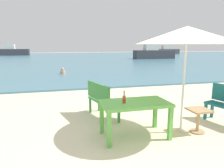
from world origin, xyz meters
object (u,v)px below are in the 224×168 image
object	(u,v)px
bench_green_left	(101,98)
swimmer_person	(63,71)
beer_bottle_amber	(124,99)
side_table_wood	(198,117)
picnic_table_green	(135,107)
boat_cargo_ship	(153,53)
boat_fishing_trawler	(167,51)
boat_barge	(12,51)
patio_umbrella	(187,35)

from	to	relation	value
bench_green_left	swimmer_person	world-z (taller)	bench_green_left
beer_bottle_amber	side_table_wood	distance (m)	1.77
picnic_table_green	swimmer_person	xyz separation A→B (m)	(-1.35, 9.91, -0.41)
picnic_table_green	bench_green_left	xyz separation A→B (m)	(-0.46, 1.28, -0.11)
boat_cargo_ship	picnic_table_green	bearing A→B (deg)	-116.71
side_table_wood	boat_cargo_ship	size ratio (longest dim) A/B	0.09
swimmer_person	boat_fishing_trawler	xyz separation A→B (m)	(24.56, 29.72, 0.57)
picnic_table_green	beer_bottle_amber	bearing A→B (deg)	-172.33
bench_green_left	beer_bottle_amber	bearing A→B (deg)	-80.82
swimmer_person	boat_fishing_trawler	world-z (taller)	boat_fishing_trawler
swimmer_person	beer_bottle_amber	bearing A→B (deg)	-83.71
beer_bottle_amber	boat_fishing_trawler	xyz separation A→B (m)	(23.47, 39.66, -0.04)
boat_cargo_ship	boat_barge	bearing A→B (deg)	143.23
picnic_table_green	patio_umbrella	xyz separation A→B (m)	(1.07, -0.08, 1.47)
patio_umbrella	boat_cargo_ship	bearing A→B (deg)	65.48
side_table_wood	boat_barge	distance (m)	42.27
boat_barge	bench_green_left	bearing A→B (deg)	-75.33
patio_umbrella	boat_fishing_trawler	size ratio (longest dim) A/B	0.41
boat_barge	picnic_table_green	bearing A→B (deg)	-75.16
picnic_table_green	bench_green_left	bearing A→B (deg)	109.85
swimmer_person	boat_cargo_ship	xyz separation A→B (m)	(13.17, 13.59, 0.62)
boat_fishing_trawler	side_table_wood	bearing A→B (deg)	-118.69
side_table_wood	boat_barge	bearing A→B (deg)	106.67
picnic_table_green	boat_cargo_ship	distance (m)	26.31
picnic_table_green	boat_fishing_trawler	world-z (taller)	boat_fishing_trawler
side_table_wood	boat_fishing_trawler	bearing A→B (deg)	61.31
boat_fishing_trawler	picnic_table_green	bearing A→B (deg)	-120.37
picnic_table_green	side_table_wood	distance (m)	1.48
beer_bottle_amber	boat_barge	distance (m)	41.69
picnic_table_green	beer_bottle_amber	distance (m)	0.32
beer_bottle_amber	boat_fishing_trawler	size ratio (longest dim) A/B	0.05
bench_green_left	boat_cargo_ship	world-z (taller)	boat_cargo_ship
picnic_table_green	patio_umbrella	bearing A→B (deg)	-4.07
patio_umbrella	side_table_wood	world-z (taller)	patio_umbrella
side_table_wood	swimmer_person	bearing A→B (deg)	105.46
bench_green_left	swimmer_person	size ratio (longest dim) A/B	3.06
beer_bottle_amber	boat_barge	world-z (taller)	boat_barge
patio_umbrella	boat_cargo_ship	world-z (taller)	patio_umbrella
beer_bottle_amber	boat_barge	bearing A→B (deg)	104.49
swimmer_person	picnic_table_green	bearing A→B (deg)	-82.26
side_table_wood	boat_fishing_trawler	world-z (taller)	boat_fishing_trawler
picnic_table_green	boat_cargo_ship	xyz separation A→B (m)	(11.83, 23.50, 0.21)
beer_bottle_amber	patio_umbrella	world-z (taller)	patio_umbrella
patio_umbrella	side_table_wood	distance (m)	1.80
picnic_table_green	boat_cargo_ship	world-z (taller)	boat_cargo_ship
beer_bottle_amber	side_table_wood	size ratio (longest dim) A/B	0.49
beer_bottle_amber	swimmer_person	size ratio (longest dim) A/B	0.65
side_table_wood	boat_cargo_ship	world-z (taller)	boat_cargo_ship
picnic_table_green	patio_umbrella	distance (m)	1.82
swimmer_person	boat_cargo_ship	distance (m)	18.94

